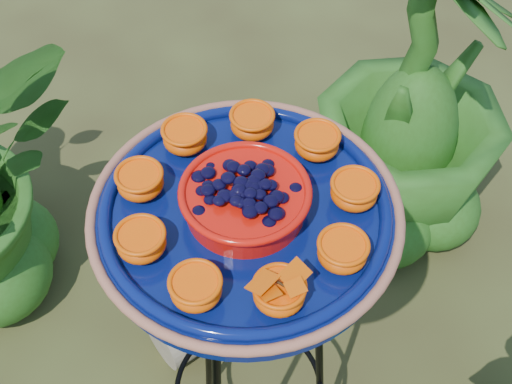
{
  "coord_description": "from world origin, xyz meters",
  "views": [
    {
      "loc": [
        -0.19,
        -0.71,
        1.89
      ],
      "look_at": [
        0.01,
        -0.02,
        1.02
      ],
      "focal_mm": 50.0,
      "sensor_mm": 36.0,
      "label": 1
    }
  ],
  "objects": [
    {
      "name": "driftwood_log",
      "position": [
        0.05,
        0.36,
        0.09
      ],
      "size": [
        0.54,
        0.34,
        0.17
      ],
      "primitive_type": "cylinder",
      "rotation": [
        0.0,
        1.57,
        0.36
      ],
      "color": "gray",
      "rests_on": "ground"
    },
    {
      "name": "tripod_stand",
      "position": [
        -0.01,
        -0.03,
        0.58
      ],
      "size": [
        0.45,
        0.45,
        0.96
      ],
      "rotation": [
        0.0,
        0.0,
        0.36
      ],
      "color": "black",
      "rests_on": "ground"
    },
    {
      "name": "feeder_dish",
      "position": [
        -0.01,
        -0.03,
        1.0
      ],
      "size": [
        0.62,
        0.62,
        0.11
      ],
      "rotation": [
        0.0,
        0.0,
        0.36
      ],
      "color": "#061251",
      "rests_on": "tripod_stand"
    },
    {
      "name": "shrub_back_right",
      "position": [
        0.67,
        0.61,
        0.52
      ],
      "size": [
        0.73,
        0.73,
        1.04
      ],
      "primitive_type": "imported",
      "rotation": [
        0.0,
        0.0,
        1.89
      ],
      "color": "#245015",
      "rests_on": "ground"
    }
  ]
}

